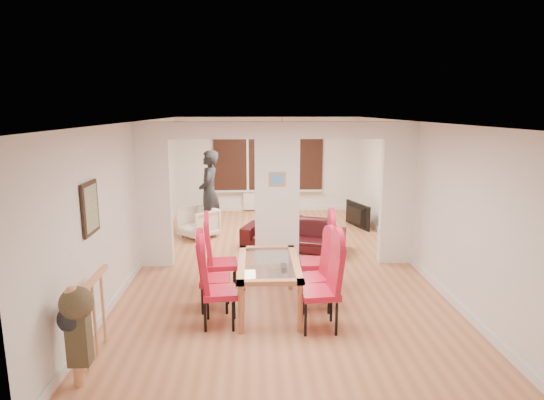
{
  "coord_description": "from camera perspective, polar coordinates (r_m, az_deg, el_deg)",
  "views": [
    {
      "loc": [
        -0.44,
        -8.03,
        2.82
      ],
      "look_at": [
        -0.06,
        0.6,
        1.08
      ],
      "focal_mm": 30.0,
      "sensor_mm": 36.0,
      "label": 1
    }
  ],
  "objects": [
    {
      "name": "floor",
      "position": [
        8.52,
        0.61,
        -7.93
      ],
      "size": [
        5.0,
        9.0,
        0.01
      ],
      "primitive_type": "cube",
      "color": "#BE754C",
      "rests_on": "ground"
    },
    {
      "name": "room_walls",
      "position": [
        8.18,
        0.63,
        0.69
      ],
      "size": [
        5.0,
        9.0,
        2.6
      ],
      "primitive_type": null,
      "color": "silver",
      "rests_on": "floor"
    },
    {
      "name": "divider_wall",
      "position": [
        8.18,
        0.63,
        0.69
      ],
      "size": [
        5.0,
        0.18,
        2.6
      ],
      "primitive_type": "cube",
      "color": "white",
      "rests_on": "floor"
    },
    {
      "name": "bay_window_blinds",
      "position": [
        12.55,
        -0.46,
        5.35
      ],
      "size": [
        3.0,
        0.08,
        1.8
      ],
      "primitive_type": "cube",
      "color": "black",
      "rests_on": "room_walls"
    },
    {
      "name": "radiator",
      "position": [
        12.69,
        -0.45,
        -0.07
      ],
      "size": [
        1.4,
        0.08,
        0.5
      ],
      "primitive_type": "cube",
      "color": "white",
      "rests_on": "floor"
    },
    {
      "name": "pendant_light",
      "position": [
        11.37,
        1.26,
        8.01
      ],
      "size": [
        0.36,
        0.36,
        0.36
      ],
      "primitive_type": "sphere",
      "color": "orange",
      "rests_on": "room_walls"
    },
    {
      "name": "stair_newel",
      "position": [
        5.64,
        -21.6,
        -13.2
      ],
      "size": [
        0.4,
        1.2,
        1.1
      ],
      "primitive_type": null,
      "color": "tan",
      "rests_on": "floor"
    },
    {
      "name": "wall_poster",
      "position": [
        6.11,
        -21.86,
        -0.96
      ],
      "size": [
        0.04,
        0.52,
        0.67
      ],
      "primitive_type": "cube",
      "color": "gray",
      "rests_on": "room_walls"
    },
    {
      "name": "pillar_photo",
      "position": [
        8.04,
        0.67,
        2.66
      ],
      "size": [
        0.3,
        0.03,
        0.25
      ],
      "primitive_type": "cube",
      "color": "#4C8CD8",
      "rests_on": "divider_wall"
    },
    {
      "name": "dining_table",
      "position": [
        6.56,
        -0.43,
        -10.67
      ],
      "size": [
        0.85,
        1.52,
        0.71
      ],
      "primitive_type": null,
      "color": "#B86D44",
      "rests_on": "floor"
    },
    {
      "name": "dining_chair_la",
      "position": [
        6.07,
        -6.6,
        -10.7
      ],
      "size": [
        0.49,
        0.49,
        1.09
      ],
      "primitive_type": null,
      "rotation": [
        0.0,
        0.0,
        0.12
      ],
      "color": "red",
      "rests_on": "floor"
    },
    {
      "name": "dining_chair_lb",
      "position": [
        6.55,
        -7.17,
        -9.25
      ],
      "size": [
        0.43,
        0.43,
        1.04
      ],
      "primitive_type": null,
      "rotation": [
        0.0,
        0.0,
        0.02
      ],
      "color": "red",
      "rests_on": "floor"
    },
    {
      "name": "dining_chair_lc",
      "position": [
        7.05,
        -6.3,
        -7.27
      ],
      "size": [
        0.5,
        0.5,
        1.15
      ],
      "primitive_type": null,
      "rotation": [
        0.0,
        0.0,
        0.1
      ],
      "color": "red",
      "rests_on": "floor"
    },
    {
      "name": "dining_chair_ra",
      "position": [
        5.96,
        5.97,
        -10.66
      ],
      "size": [
        0.51,
        0.51,
        1.18
      ],
      "primitive_type": null,
      "rotation": [
        0.0,
        0.0,
        0.09
      ],
      "color": "red",
      "rests_on": "floor"
    },
    {
      "name": "dining_chair_rb",
      "position": [
        6.53,
        5.44,
        -9.13
      ],
      "size": [
        0.52,
        0.52,
        1.07
      ],
      "primitive_type": null,
      "rotation": [
        0.0,
        0.0,
        0.24
      ],
      "color": "red",
      "rests_on": "floor"
    },
    {
      "name": "dining_chair_rc",
      "position": [
        7.03,
        5.54,
        -7.15
      ],
      "size": [
        0.49,
        0.49,
        1.18
      ],
      "primitive_type": null,
      "rotation": [
        0.0,
        0.0,
        -0.04
      ],
      "color": "red",
      "rests_on": "floor"
    },
    {
      "name": "sofa",
      "position": [
        9.36,
        2.66,
        -4.23
      ],
      "size": [
        2.22,
        1.47,
        0.6
      ],
      "primitive_type": "imported",
      "rotation": [
        0.0,
        0.0,
        -0.35
      ],
      "color": "black",
      "rests_on": "floor"
    },
    {
      "name": "armchair",
      "position": [
        10.24,
        -9.21,
        -2.84
      ],
      "size": [
        1.01,
        1.01,
        0.66
      ],
      "primitive_type": "imported",
      "rotation": [
        0.0,
        0.0,
        -0.78
      ],
      "color": "#F1DFCC",
      "rests_on": "floor"
    },
    {
      "name": "person",
      "position": [
        10.35,
        -7.89,
        0.91
      ],
      "size": [
        0.72,
        0.49,
        1.91
      ],
      "primitive_type": "imported",
      "rotation": [
        0.0,
        0.0,
        -1.61
      ],
      "color": "black",
      "rests_on": "floor"
    },
    {
      "name": "television",
      "position": [
        11.14,
        10.24,
        -1.89
      ],
      "size": [
        1.02,
        0.45,
        0.59
      ],
      "primitive_type": "imported",
      "rotation": [
        0.0,
        0.0,
        1.89
      ],
      "color": "black",
      "rests_on": "floor"
    },
    {
      "name": "coffee_table",
      "position": [
        11.07,
        1.44,
        -2.77
      ],
      "size": [
        1.1,
        0.8,
        0.23
      ],
      "primitive_type": null,
      "rotation": [
        0.0,
        0.0,
        0.34
      ],
      "color": "#361912",
      "rests_on": "floor"
    },
    {
      "name": "bottle",
      "position": [
        11.06,
        1.0,
        -1.49
      ],
      "size": [
        0.06,
        0.06,
        0.26
      ],
      "primitive_type": "cylinder",
      "color": "#143F19",
      "rests_on": "coffee_table"
    },
    {
      "name": "bowl",
      "position": [
        10.94,
        1.89,
        -2.18
      ],
      "size": [
        0.22,
        0.22,
        0.05
      ],
      "primitive_type": "imported",
      "color": "#361912",
      "rests_on": "coffee_table"
    },
    {
      "name": "shoes",
      "position": [
        8.11,
        2.01,
        -8.58
      ],
      "size": [
        0.24,
        0.26,
        0.1
      ],
      "primitive_type": null,
      "color": "black",
      "rests_on": "floor"
    }
  ]
}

